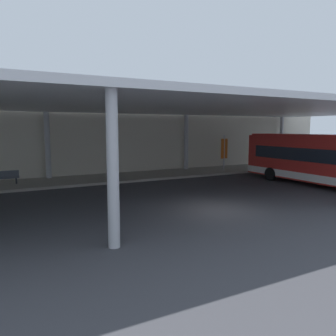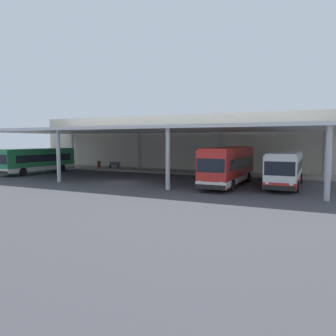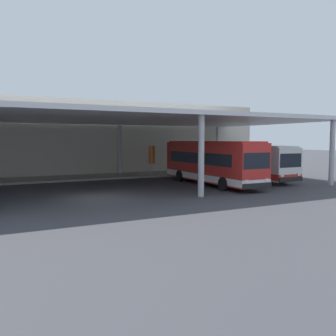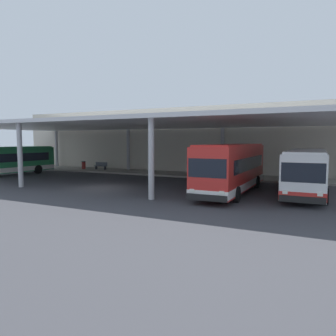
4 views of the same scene
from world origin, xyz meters
The scene contains 10 objects.
ground_plane centered at (0.00, 0.00, 0.00)m, with size 200.00×200.00×0.00m, color #3D3D42.
platform_kerb centered at (0.00, 11.75, 0.09)m, with size 42.00×4.50×0.18m, color gray.
station_building_facade centered at (0.00, 15.00, 3.91)m, with size 48.00×1.60×7.82m, color beige.
canopy_shelter centered at (0.00, 5.50, 5.31)m, with size 40.00×17.00×5.55m.
bus_nearest_bay centered at (-15.05, 3.05, 1.66)m, with size 3.12×10.65×3.17m.
bus_second_bay centered at (10.21, 2.41, 1.84)m, with size 2.74×11.33×3.57m.
bus_middle_bay centered at (15.13, 3.80, 1.66)m, with size 2.79×10.55×3.17m.
bench_waiting centered at (-9.24, 11.82, 0.66)m, with size 1.80×0.45×0.92m.
trash_bin centered at (-11.75, 11.46, 0.68)m, with size 0.52×0.52×0.98m.
banner_sign centered at (8.67, 10.94, 1.98)m, with size 0.70×0.12×3.20m.
Camera 2 is at (17.91, -27.49, 4.22)m, focal length 34.50 mm.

